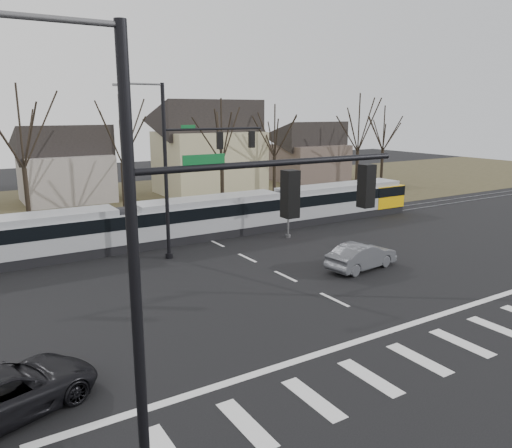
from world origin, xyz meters
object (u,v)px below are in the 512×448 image
suv (8,392)px  rail_crossing_signal (288,211)px  tram (208,215)px  sedan (362,256)px

suv → rail_crossing_signal: size_ratio=1.43×
tram → suv: 21.49m
sedan → tram: bearing=12.3°
tram → suv: tram is taller
rail_crossing_signal → tram: bearing=145.4°
tram → sedan: size_ratio=7.90×
suv → tram: bearing=-61.4°
sedan → suv: 19.02m
tram → sedan: (4.02, -11.16, -0.78)m
tram → sedan: tram is taller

